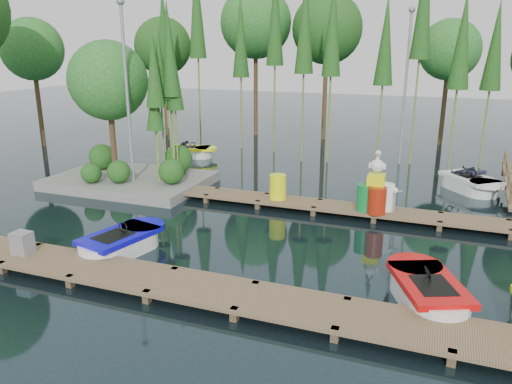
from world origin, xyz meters
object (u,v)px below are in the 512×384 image
(boat_blue, at_px, (122,243))
(drum_cluster, at_px, (376,194))
(yellow_barrel, at_px, (278,187))
(island, at_px, (123,107))
(utility_cabinet, at_px, (22,243))
(boat_red, at_px, (427,292))
(boat_yellow_far, at_px, (191,152))

(boat_blue, xyz_separation_m, drum_cluster, (6.24, 5.28, 0.63))
(yellow_barrel, bearing_deg, island, 173.43)
(boat_blue, distance_m, utility_cabinet, 2.54)
(island, relative_size, drum_cluster, 3.30)
(island, distance_m, boat_blue, 7.99)
(utility_cabinet, bearing_deg, boat_blue, 38.63)
(boat_red, height_order, yellow_barrel, yellow_barrel)
(boat_yellow_far, distance_m, utility_cabinet, 13.33)
(boat_red, bearing_deg, utility_cabinet, 165.50)
(boat_yellow_far, height_order, utility_cabinet, boat_yellow_far)
(boat_blue, distance_m, yellow_barrel, 6.13)
(boat_blue, bearing_deg, boat_yellow_far, 122.12)
(island, height_order, yellow_barrel, island)
(boat_red, bearing_deg, boat_yellow_far, 112.86)
(utility_cabinet, bearing_deg, boat_yellow_far, 98.66)
(island, xyz_separation_m, yellow_barrel, (6.87, -0.79, -2.44))
(boat_blue, bearing_deg, island, 136.45)
(boat_blue, height_order, boat_yellow_far, boat_yellow_far)
(island, bearing_deg, drum_cluster, -5.23)
(boat_red, relative_size, boat_yellow_far, 1.14)
(island, xyz_separation_m, boat_yellow_far, (0.10, 5.39, -2.91))
(boat_blue, bearing_deg, yellow_barrel, 75.99)
(yellow_barrel, relative_size, drum_cluster, 0.43)
(island, height_order, boat_yellow_far, island)
(utility_cabinet, relative_size, yellow_barrel, 0.67)
(drum_cluster, bearing_deg, utility_cabinet, -140.17)
(boat_red, height_order, utility_cabinet, utility_cabinet)
(boat_yellow_far, xyz_separation_m, utility_cabinet, (2.01, -13.18, 0.33))
(boat_blue, xyz_separation_m, boat_red, (8.14, 0.01, 0.01))
(island, height_order, boat_red, island)
(boat_red, height_order, boat_yellow_far, boat_yellow_far)
(drum_cluster, bearing_deg, island, 174.77)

